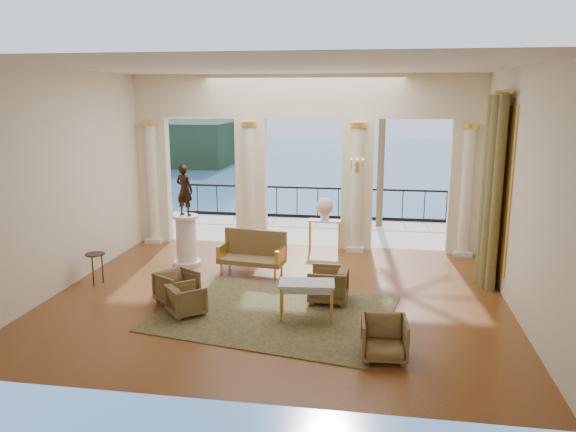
% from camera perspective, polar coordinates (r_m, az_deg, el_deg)
% --- Properties ---
extents(floor, '(9.00, 9.00, 0.00)m').
position_cam_1_polar(floor, '(11.47, -1.05, -8.16)').
color(floor, '#51250F').
rests_on(floor, ground).
extents(room_walls, '(9.00, 9.00, 9.00)m').
position_cam_1_polar(room_walls, '(9.71, -2.29, 5.60)').
color(room_walls, '#F0E5C9').
rests_on(room_walls, ground).
extents(arcade, '(9.00, 0.56, 4.50)m').
position_cam_1_polar(arcade, '(14.59, 1.59, 6.70)').
color(arcade, beige).
rests_on(arcade, ground).
extents(terrace, '(10.00, 3.60, 0.10)m').
position_cam_1_polar(terrace, '(16.97, 2.42, -1.52)').
color(terrace, beige).
rests_on(terrace, ground).
extents(balustrade, '(9.00, 0.06, 1.03)m').
position_cam_1_polar(balustrade, '(18.43, 3.03, 1.04)').
color(balustrade, black).
rests_on(balustrade, terrace).
extents(palm_tree, '(2.00, 2.00, 4.50)m').
position_cam_1_polar(palm_tree, '(17.17, 9.68, 12.43)').
color(palm_tree, '#4C3823').
rests_on(palm_tree, terrace).
extents(headland, '(22.00, 18.00, 6.00)m').
position_cam_1_polar(headland, '(86.94, -12.50, 7.44)').
color(headland, black).
rests_on(headland, sea).
extents(sea, '(160.00, 160.00, 0.00)m').
position_cam_1_polar(sea, '(71.30, 7.57, 4.17)').
color(sea, '#2C5683').
rests_on(sea, ground).
extents(curtain, '(0.33, 1.40, 4.09)m').
position_cam_1_polar(curtain, '(12.46, 20.02, 2.37)').
color(curtain, brown).
rests_on(curtain, ground).
extents(window_frame, '(0.04, 1.60, 3.40)m').
position_cam_1_polar(window_frame, '(12.48, 20.88, 2.70)').
color(window_frame, '#E6B34B').
rests_on(window_frame, room_walls).
extents(wall_sconce, '(0.30, 0.11, 0.33)m').
position_cam_1_polar(wall_sconce, '(14.20, 7.04, 5.02)').
color(wall_sconce, '#E6B34B').
rests_on(wall_sconce, arcade).
extents(rug, '(4.68, 3.93, 0.02)m').
position_cam_1_polar(rug, '(10.63, -1.32, -9.80)').
color(rug, '#2F311A').
rests_on(rug, ground).
extents(armchair_a, '(0.90, 0.91, 0.70)m').
position_cam_1_polar(armchair_a, '(11.25, -11.22, -6.93)').
color(armchair_a, '#4B3A22').
rests_on(armchair_a, ground).
extents(armchair_b, '(0.74, 0.69, 0.72)m').
position_cam_1_polar(armchair_b, '(8.95, 9.74, -11.98)').
color(armchair_b, '#4B3A22').
rests_on(armchair_b, ground).
extents(armchair_c, '(0.72, 0.76, 0.76)m').
position_cam_1_polar(armchair_c, '(11.10, 4.10, -6.82)').
color(armchair_c, '#4B3A22').
rests_on(armchair_c, ground).
extents(armchair_d, '(0.83, 0.84, 0.63)m').
position_cam_1_polar(armchair_d, '(10.64, -10.29, -8.23)').
color(armchair_d, '#4B3A22').
rests_on(armchair_d, ground).
extents(settee, '(1.55, 0.81, 0.98)m').
position_cam_1_polar(settee, '(12.77, -3.57, -3.73)').
color(settee, '#4B3A22').
rests_on(settee, ground).
extents(game_table, '(1.05, 0.65, 0.69)m').
position_cam_1_polar(game_table, '(10.22, 1.91, -7.11)').
color(game_table, '#8DA9B3').
rests_on(game_table, ground).
extents(pedestal, '(0.66, 0.66, 1.21)m').
position_cam_1_polar(pedestal, '(13.59, -10.28, -2.51)').
color(pedestal, silver).
rests_on(pedestal, ground).
extents(statue, '(0.51, 0.42, 1.21)m').
position_cam_1_polar(statue, '(13.33, -10.48, 2.62)').
color(statue, black).
rests_on(statue, pedestal).
extents(console_table, '(0.87, 0.37, 0.82)m').
position_cam_1_polar(console_table, '(14.57, 3.74, -0.94)').
color(console_table, silver).
rests_on(console_table, ground).
extents(urn, '(0.44, 0.44, 0.59)m').
position_cam_1_polar(urn, '(14.47, 3.77, 0.89)').
color(urn, silver).
rests_on(urn, console_table).
extents(side_table, '(0.41, 0.41, 0.67)m').
position_cam_1_polar(side_table, '(12.72, -19.00, -4.04)').
color(side_table, black).
rests_on(side_table, ground).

